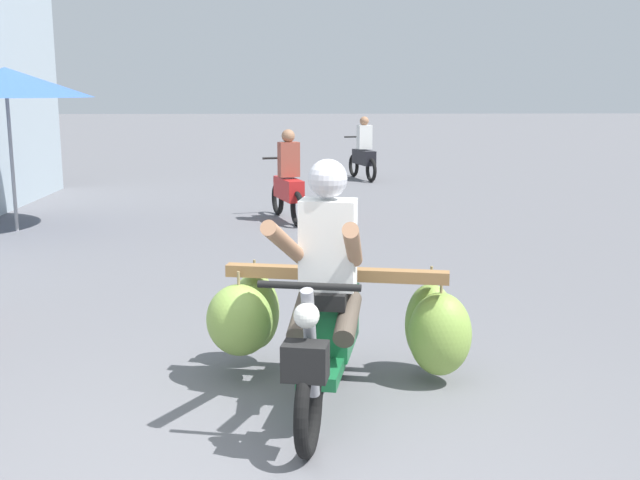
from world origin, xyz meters
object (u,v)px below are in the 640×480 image
motorbike_distant_ahead_left (363,154)px  market_umbrella_near_shop (6,82)px  motorbike_distant_ahead_right (288,184)px  motorbike_main_loaded (336,315)px

motorbike_distant_ahead_left → market_umbrella_near_shop: bearing=-132.1°
market_umbrella_near_shop → motorbike_distant_ahead_left: bearing=47.9°
motorbike_distant_ahead_right → motorbike_distant_ahead_left: bearing=73.2°
motorbike_distant_ahead_right → market_umbrella_near_shop: 4.22m
motorbike_main_loaded → market_umbrella_near_shop: market_umbrella_near_shop is taller
motorbike_main_loaded → market_umbrella_near_shop: (-4.24, 6.05, 1.56)m
motorbike_main_loaded → motorbike_distant_ahead_right: (-0.36, 6.74, 0.05)m
motorbike_distant_ahead_left → market_umbrella_near_shop: market_umbrella_near_shop is taller
motorbike_distant_ahead_left → market_umbrella_near_shop: (-5.52, -6.11, 1.51)m
motorbike_main_loaded → motorbike_distant_ahead_left: motorbike_main_loaded is taller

